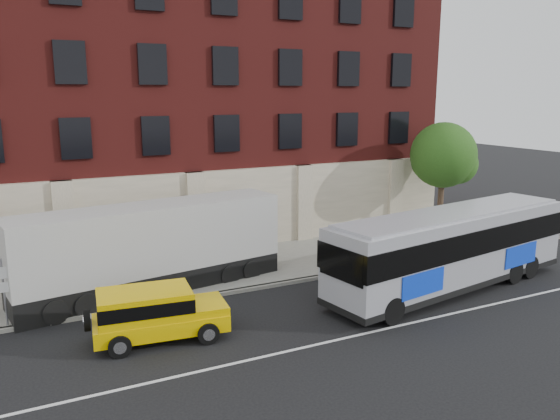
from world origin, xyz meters
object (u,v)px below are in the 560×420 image
sign_pole (4,289)px  shipping_container (152,250)px  street_tree (444,158)px  city_bus (452,246)px  yellow_suv (154,311)px

sign_pole → shipping_container: bearing=15.2°
sign_pole → street_tree: street_tree is taller
sign_pole → shipping_container: size_ratio=0.23×
street_tree → city_bus: street_tree is taller
city_bus → street_tree: bearing=50.4°
sign_pole → city_bus: (16.30, -3.59, 0.36)m
sign_pole → yellow_suv: (4.29, -3.01, -0.47)m
sign_pole → city_bus: city_bus is taller
sign_pole → yellow_suv: bearing=-35.0°
city_bus → shipping_container: shipping_container is taller
yellow_suv → city_bus: bearing=-2.8°
street_tree → yellow_suv: 19.16m
shipping_container → street_tree: bearing=6.4°
sign_pole → city_bus: size_ratio=0.20×
sign_pole → yellow_suv: size_ratio=0.54×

